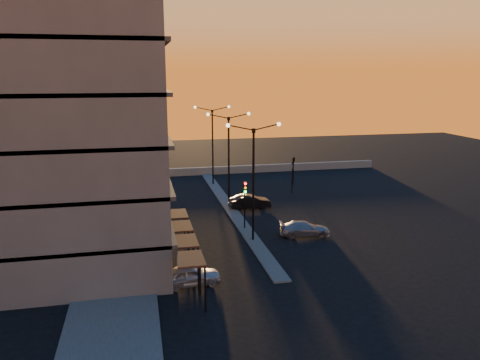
% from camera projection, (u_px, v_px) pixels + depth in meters
% --- Properties ---
extents(ground, '(120.00, 120.00, 0.00)m').
position_uv_depth(ground, '(253.00, 241.00, 37.65)').
color(ground, black).
rests_on(ground, ground).
extents(sidewalk_west, '(5.00, 40.00, 0.12)m').
position_uv_depth(sidewalk_west, '(120.00, 233.00, 39.24)').
color(sidewalk_west, '#4E4E4B').
rests_on(sidewalk_west, ground).
extents(median, '(1.20, 36.00, 0.12)m').
position_uv_depth(median, '(229.00, 207.00, 47.16)').
color(median, '#4E4E4B').
rests_on(median, ground).
extents(parapet, '(44.00, 0.50, 1.00)m').
position_uv_depth(parapet, '(221.00, 170.00, 62.72)').
color(parapet, slate).
rests_on(parapet, ground).
extents(building, '(14.35, 17.08, 25.00)m').
position_uv_depth(building, '(56.00, 92.00, 32.10)').
color(building, '#635E57').
rests_on(building, ground).
extents(streetlamp_near, '(4.32, 0.32, 9.51)m').
position_uv_depth(streetlamp_near, '(253.00, 173.00, 36.41)').
color(streetlamp_near, black).
rests_on(streetlamp_near, ground).
extents(streetlamp_mid, '(4.32, 0.32, 9.51)m').
position_uv_depth(streetlamp_mid, '(229.00, 152.00, 45.93)').
color(streetlamp_mid, black).
rests_on(streetlamp_mid, ground).
extents(streetlamp_far, '(4.32, 0.32, 9.51)m').
position_uv_depth(streetlamp_far, '(213.00, 139.00, 55.45)').
color(streetlamp_far, black).
rests_on(streetlamp_far, ground).
extents(traffic_light_main, '(0.28, 0.44, 4.25)m').
position_uv_depth(traffic_light_main, '(245.00, 197.00, 39.74)').
color(traffic_light_main, black).
rests_on(traffic_light_main, ground).
extents(signal_east_a, '(0.13, 0.16, 3.60)m').
position_uv_depth(signal_east_a, '(292.00, 176.00, 52.23)').
color(signal_east_a, black).
rests_on(signal_east_a, ground).
extents(signal_east_b, '(0.42, 1.99, 3.60)m').
position_uv_depth(signal_east_b, '(294.00, 159.00, 56.10)').
color(signal_east_b, black).
rests_on(signal_east_b, ground).
extents(car_hatchback, '(3.92, 1.80, 1.30)m').
position_uv_depth(car_hatchback, '(191.00, 275.00, 29.65)').
color(car_hatchback, '#BABBC3').
rests_on(car_hatchback, ground).
extents(car_sedan, '(4.18, 1.51, 1.37)m').
position_uv_depth(car_sedan, '(250.00, 202.00, 46.62)').
color(car_sedan, black).
rests_on(car_sedan, ground).
extents(car_wagon, '(4.35, 2.26, 1.20)m').
position_uv_depth(car_wagon, '(305.00, 229.00, 38.74)').
color(car_wagon, '#93959A').
rests_on(car_wagon, ground).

